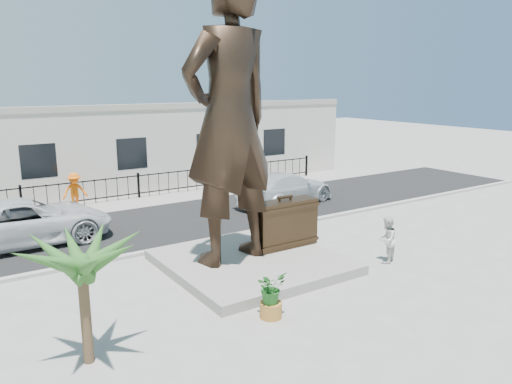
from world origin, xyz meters
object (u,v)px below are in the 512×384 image
at_px(tourist, 387,240).
at_px(car_white, 26,222).
at_px(suitcase, 285,224).
at_px(statue, 229,119).

height_order(tourist, car_white, car_white).
bearing_deg(suitcase, car_white, 139.79).
relative_size(statue, suitcase, 3.86).
relative_size(suitcase, car_white, 0.38).
bearing_deg(suitcase, statue, -177.93).
height_order(suitcase, tourist, suitcase).
xyz_separation_m(tourist, car_white, (-9.47, 8.56, 0.07)).
distance_m(statue, suitcase, 4.22).
bearing_deg(car_white, suitcase, -131.72).
distance_m(suitcase, tourist, 3.39).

